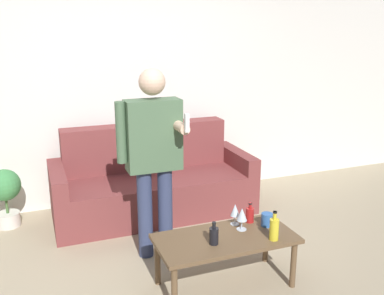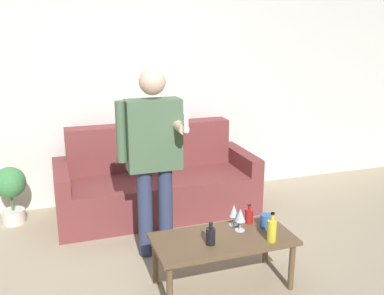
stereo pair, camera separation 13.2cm
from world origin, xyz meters
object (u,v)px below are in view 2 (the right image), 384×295
at_px(coffee_table, 223,243).
at_px(person_standing_front, 153,151).
at_px(couch, 156,182).
at_px(bottle_orange, 272,230).

xyz_separation_m(coffee_table, person_standing_front, (-0.35, 0.64, 0.56)).
xyz_separation_m(couch, person_standing_front, (-0.22, -0.88, 0.60)).
distance_m(coffee_table, bottle_orange, 0.37).
bearing_deg(coffee_table, person_standing_front, 118.92).
bearing_deg(bottle_orange, coffee_table, 151.96).
bearing_deg(couch, person_standing_front, -104.40).
bearing_deg(bottle_orange, couch, 104.49).
bearing_deg(bottle_orange, person_standing_front, 129.36).
height_order(couch, bottle_orange, couch).
distance_m(bottle_orange, person_standing_front, 1.12).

